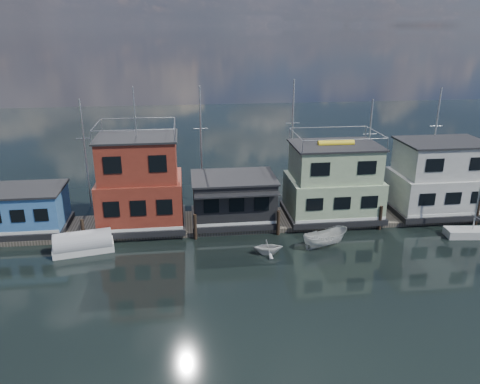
{
  "coord_description": "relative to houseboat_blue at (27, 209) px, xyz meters",
  "views": [
    {
      "loc": [
        -4.53,
        -26.45,
        16.81
      ],
      "look_at": [
        0.08,
        12.0,
        3.0
      ],
      "focal_mm": 35.0,
      "sensor_mm": 36.0,
      "label": 1
    }
  ],
  "objects": [
    {
      "name": "ground",
      "position": [
        18.0,
        -12.0,
        -2.21
      ],
      "size": [
        160.0,
        160.0,
        0.0
      ],
      "primitive_type": "plane",
      "color": "black",
      "rests_on": "ground"
    },
    {
      "name": "pilings",
      "position": [
        17.67,
        -2.8,
        -1.11
      ],
      "size": [
        42.28,
        0.28,
        2.2
      ],
      "color": "#2D2116",
      "rests_on": "ground"
    },
    {
      "name": "dinghy_white",
      "position": [
        19.51,
        -6.22,
        -1.59
      ],
      "size": [
        2.38,
        2.07,
        1.22
      ],
      "primitive_type": "imported",
      "rotation": [
        0.0,
        0.0,
        1.54
      ],
      "color": "silver",
      "rests_on": "ground"
    },
    {
      "name": "motorboat",
      "position": [
        24.26,
        -5.57,
        -1.45
      ],
      "size": [
        4.17,
        2.4,
        1.52
      ],
      "primitive_type": "imported",
      "rotation": [
        0.0,
        0.0,
        1.82
      ],
      "color": "silver",
      "rests_on": "ground"
    },
    {
      "name": "day_sailer",
      "position": [
        37.19,
        -5.11,
        -1.79
      ],
      "size": [
        4.52,
        1.94,
        6.92
      ],
      "rotation": [
        0.0,
        0.0,
        -0.11
      ],
      "color": "beige",
      "rests_on": "ground"
    },
    {
      "name": "houseboat_white",
      "position": [
        36.5,
        0.0,
        1.33
      ],
      "size": [
        8.4,
        5.9,
        6.66
      ],
      "color": "black",
      "rests_on": "dock"
    },
    {
      "name": "houseboat_red",
      "position": [
        9.5,
        0.0,
        1.9
      ],
      "size": [
        7.4,
        5.9,
        11.86
      ],
      "color": "black",
      "rests_on": "dock"
    },
    {
      "name": "houseboat_green",
      "position": [
        26.5,
        0.0,
        1.34
      ],
      "size": [
        8.4,
        5.9,
        7.03
      ],
      "color": "black",
      "rests_on": "dock"
    },
    {
      "name": "houseboat_blue",
      "position": [
        0.0,
        0.0,
        0.0
      ],
      "size": [
        6.4,
        4.9,
        3.66
      ],
      "color": "black",
      "rests_on": "dock"
    },
    {
      "name": "tarp_runabout",
      "position": [
        5.2,
        -4.11,
        -1.52
      ],
      "size": [
        4.82,
        2.68,
        1.85
      ],
      "rotation": [
        0.0,
        0.0,
        0.2
      ],
      "color": "silver",
      "rests_on": "ground"
    },
    {
      "name": "houseboat_dark",
      "position": [
        17.5,
        -0.02,
        0.21
      ],
      "size": [
        7.4,
        6.1,
        4.06
      ],
      "color": "black",
      "rests_on": "dock"
    },
    {
      "name": "background_masts",
      "position": [
        22.76,
        6.0,
        3.35
      ],
      "size": [
        36.4,
        0.16,
        12.0
      ],
      "color": "silver",
      "rests_on": "ground"
    },
    {
      "name": "dock",
      "position": [
        18.0,
        0.0,
        -2.01
      ],
      "size": [
        48.0,
        5.0,
        0.4
      ],
      "primitive_type": "cube",
      "color": "#595147",
      "rests_on": "ground"
    }
  ]
}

